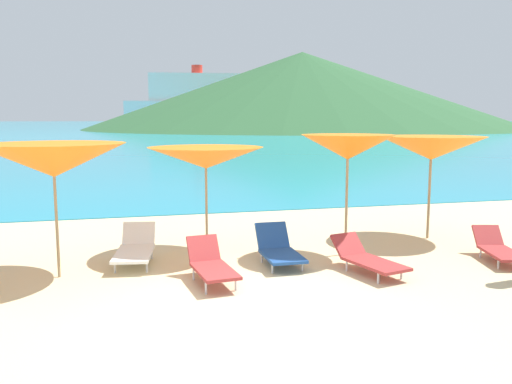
# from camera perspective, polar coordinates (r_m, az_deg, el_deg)

# --- Properties ---
(ground_plane) EXTENTS (50.00, 100.00, 0.30)m
(ground_plane) POSITION_cam_1_polar(r_m,az_deg,el_deg) (17.31, -9.37, -1.34)
(ground_plane) COLOR beige
(ocean_water) EXTENTS (650.00, 440.00, 0.02)m
(ocean_water) POSITION_cam_1_polar(r_m,az_deg,el_deg) (234.25, -14.19, 7.04)
(ocean_water) COLOR teal
(ocean_water) RESTS_ON ground_plane
(headland_hill) EXTENTS (102.16, 102.16, 18.14)m
(headland_hill) POSITION_cam_1_polar(r_m,az_deg,el_deg) (130.12, 4.92, 10.74)
(headland_hill) COLOR #2D5B33
(headland_hill) RESTS_ON ground_plane
(umbrella_1) EXTENTS (2.43, 2.43, 2.20)m
(umbrella_1) POSITION_cam_1_polar(r_m,az_deg,el_deg) (9.14, -20.85, 3.19)
(umbrella_1) COLOR #9E7F59
(umbrella_1) RESTS_ON ground_plane
(umbrella_2) EXTENTS (2.37, 2.37, 2.06)m
(umbrella_2) POSITION_cam_1_polar(r_m,az_deg,el_deg) (10.15, -5.39, 3.65)
(umbrella_2) COLOR #9E7F59
(umbrella_2) RESTS_ON ground_plane
(umbrella_3) EXTENTS (1.88, 1.88, 2.30)m
(umbrella_3) POSITION_cam_1_polar(r_m,az_deg,el_deg) (10.13, 9.79, 4.73)
(umbrella_3) COLOR #9E7F59
(umbrella_3) RESTS_ON ground_plane
(umbrella_4) EXTENTS (2.26, 2.26, 2.22)m
(umbrella_4) POSITION_cam_1_polar(r_m,az_deg,el_deg) (12.02, 18.24, 4.48)
(umbrella_4) COLOR #9E7F59
(umbrella_4) RESTS_ON ground_plane
(lounge_chair_0) EXTENTS (0.85, 1.63, 0.63)m
(lounge_chair_0) POSITION_cam_1_polar(r_m,az_deg,el_deg) (9.88, -12.80, -5.88)
(lounge_chair_0) COLOR white
(lounge_chair_0) RESTS_ON ground_plane
(lounge_chair_1) EXTENTS (0.64, 1.35, 0.66)m
(lounge_chair_1) POSITION_cam_1_polar(r_m,az_deg,el_deg) (9.59, 2.46, -6.12)
(lounge_chair_1) COLOR #1E478C
(lounge_chair_1) RESTS_ON ground_plane
(lounge_chair_2) EXTENTS (0.91, 1.57, 0.56)m
(lounge_chair_2) POSITION_cam_1_polar(r_m,az_deg,el_deg) (9.26, 11.83, -6.95)
(lounge_chair_2) COLOR #A53333
(lounge_chair_2) RESTS_ON ground_plane
(lounge_chair_3) EXTENTS (0.89, 1.52, 0.54)m
(lounge_chair_3) POSITION_cam_1_polar(r_m,az_deg,el_deg) (10.77, 24.52, -5.50)
(lounge_chair_3) COLOR #A53333
(lounge_chair_3) RESTS_ON ground_plane
(lounge_chair_4) EXTENTS (0.68, 1.41, 0.65)m
(lounge_chair_4) POSITION_cam_1_polar(r_m,az_deg,el_deg) (8.56, -4.80, -7.72)
(lounge_chair_4) COLOR #A53333
(lounge_chair_4) RESTS_ON ground_plane
(cruise_ship) EXTENTS (67.71, 18.95, 20.97)m
(cruise_ship) POSITION_cam_1_polar(r_m,az_deg,el_deg) (192.76, -3.77, 9.50)
(cruise_ship) COLOR white
(cruise_ship) RESTS_ON ocean_water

